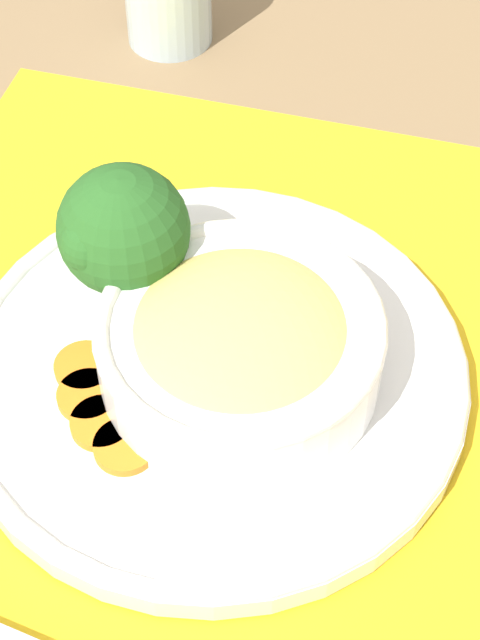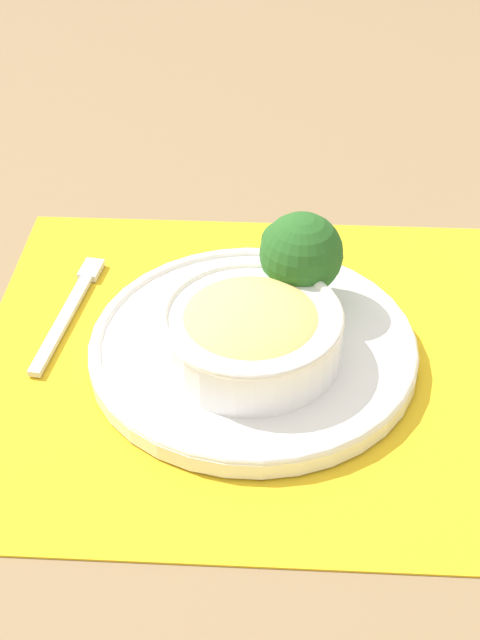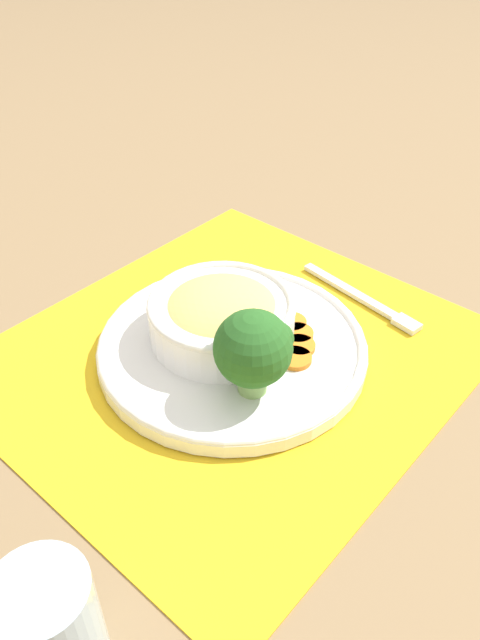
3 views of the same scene
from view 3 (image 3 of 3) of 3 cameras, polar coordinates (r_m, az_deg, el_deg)
The scene contains 11 objects.
ground_plane at distance 0.72m, azimuth -0.69°, elevation -3.27°, with size 4.00×4.00×0.00m, color #8C704C.
placemat at distance 0.71m, azimuth -0.70°, elevation -3.15°, with size 0.56×0.52×0.00m.
plate at distance 0.71m, azimuth -0.70°, elevation -2.34°, with size 0.30×0.30×0.02m.
bowl at distance 0.70m, azimuth -1.58°, elevation 0.53°, with size 0.17×0.17×0.06m.
broccoli_floret at distance 0.61m, azimuth 1.25°, elevation -2.68°, with size 0.08×0.08×0.10m.
carrot_slice_near at distance 0.68m, azimuth 5.08°, elevation -3.51°, with size 0.04×0.04×0.01m.
carrot_slice_middle at distance 0.70m, azimuth 5.44°, elevation -2.38°, with size 0.04×0.04×0.01m.
carrot_slice_far at distance 0.71m, azimuth 5.30°, elevation -1.27°, with size 0.04×0.04×0.01m.
carrot_slice_extra at distance 0.73m, azimuth 4.70°, elevation -0.25°, with size 0.04×0.04×0.01m.
water_glass at distance 0.49m, azimuth -16.75°, elevation -25.65°, with size 0.07×0.07×0.10m.
fork at distance 0.80m, azimuth 11.82°, elevation 1.56°, with size 0.02×0.18×0.01m.
Camera 3 is at (0.35, 0.40, 0.48)m, focal length 35.00 mm.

